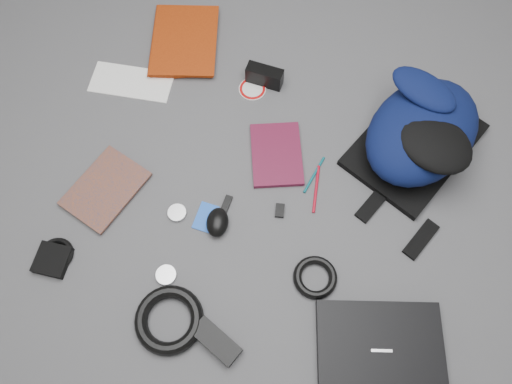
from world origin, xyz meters
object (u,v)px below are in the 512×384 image
(comic_book, at_px, (84,174))
(pouch, at_px, (52,260))
(compact_camera, at_px, (265,76))
(power_brick, at_px, (216,341))
(laptop, at_px, (380,351))
(textbook_red, at_px, (152,41))
(dvd_case, at_px, (277,154))
(mouse, at_px, (217,222))
(backpack, at_px, (422,131))

(comic_book, relative_size, pouch, 2.58)
(compact_camera, bearing_deg, power_brick, -80.03)
(power_brick, bearing_deg, pouch, -165.20)
(power_brick, bearing_deg, laptop, 36.74)
(laptop, relative_size, compact_camera, 2.74)
(laptop, height_order, textbook_red, same)
(dvd_case, distance_m, compact_camera, 0.26)
(textbook_red, height_order, compact_camera, compact_camera)
(textbook_red, bearing_deg, compact_camera, -21.10)
(compact_camera, height_order, pouch, compact_camera)
(textbook_red, distance_m, power_brick, 0.96)
(mouse, bearing_deg, compact_camera, 80.44)
(compact_camera, distance_m, mouse, 0.49)
(textbook_red, height_order, power_brick, same)
(textbook_red, xyz_separation_m, compact_camera, (0.39, -0.03, 0.02))
(dvd_case, bearing_deg, backpack, 1.08)
(pouch, bearing_deg, mouse, 30.97)
(textbook_red, height_order, comic_book, textbook_red)
(textbook_red, height_order, mouse, mouse)
(pouch, bearing_deg, comic_book, 96.82)
(backpack, distance_m, textbook_red, 0.88)
(dvd_case, height_order, pouch, pouch)
(comic_book, height_order, compact_camera, compact_camera)
(laptop, bearing_deg, dvd_case, 115.31)
(compact_camera, xyz_separation_m, mouse, (0.02, -0.49, -0.01))
(power_brick, bearing_deg, textbook_red, 144.37)
(backpack, bearing_deg, compact_camera, -166.32)
(backpack, xyz_separation_m, textbook_red, (-0.87, 0.11, -0.07))
(dvd_case, relative_size, pouch, 2.36)
(pouch, bearing_deg, dvd_case, 45.62)
(pouch, bearing_deg, backpack, 36.91)
(backpack, xyz_separation_m, pouch, (-0.84, -0.63, -0.08))
(backpack, xyz_separation_m, comic_book, (-0.87, -0.38, -0.08))
(laptop, relative_size, power_brick, 2.41)
(compact_camera, distance_m, pouch, 0.80)
(power_brick, bearing_deg, backpack, 84.82)
(comic_book, height_order, mouse, mouse)
(textbook_red, relative_size, mouse, 3.33)
(power_brick, bearing_deg, comic_book, 170.55)
(textbook_red, height_order, pouch, textbook_red)
(textbook_red, xyz_separation_m, power_brick, (0.51, -0.81, 0.00))
(laptop, bearing_deg, comic_book, 149.88)
(backpack, bearing_deg, textbook_red, -164.08)
(compact_camera, bearing_deg, dvd_case, -63.64)
(backpack, bearing_deg, laptop, -63.97)
(textbook_red, bearing_deg, power_brick, -74.32)
(dvd_case, relative_size, power_brick, 1.58)
(mouse, relative_size, pouch, 0.98)
(comic_book, xyz_separation_m, mouse, (0.41, -0.02, 0.01))
(laptop, distance_m, mouse, 0.53)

